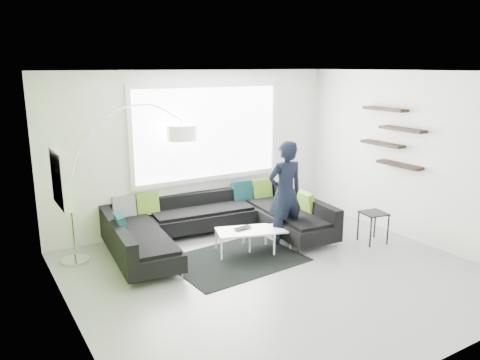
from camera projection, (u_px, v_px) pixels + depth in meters
name	position (u px, v px, depth m)	size (l,w,h in m)	color
ground	(277.00, 273.00, 6.65)	(5.50, 5.50, 0.00)	gray
room_shell	(273.00, 145.00, 6.41)	(5.54, 5.04, 2.82)	white
sectional_sofa	(218.00, 225.00, 7.67)	(3.64, 2.44, 0.75)	black
rug	(236.00, 260.00, 7.10)	(1.92, 1.40, 0.01)	black
coffee_table	(256.00, 239.00, 7.46)	(1.12, 0.65, 0.37)	white
arc_lamp	(69.00, 188.00, 6.75)	(2.12, 0.52, 2.30)	silver
side_table	(373.00, 227.00, 7.75)	(0.38, 0.38, 0.52)	black
person	(285.00, 193.00, 7.61)	(0.65, 0.46, 1.72)	black
laptop	(245.00, 229.00, 7.32)	(0.34, 0.24, 0.02)	black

